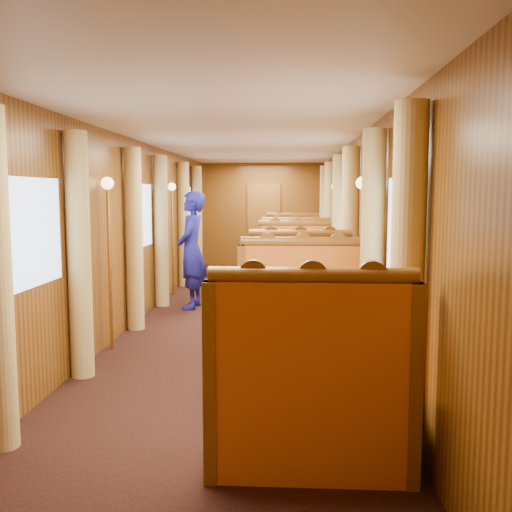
# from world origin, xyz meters

# --- Properties ---
(floor) EXTENTS (3.00, 12.00, 0.01)m
(floor) POSITION_xyz_m (0.00, 0.00, 0.00)
(floor) COLOR black
(floor) RESTS_ON ground
(ceiling) EXTENTS (3.00, 12.00, 0.01)m
(ceiling) POSITION_xyz_m (0.00, 0.00, 2.50)
(ceiling) COLOR silver
(ceiling) RESTS_ON wall_left
(wall_far) EXTENTS (3.00, 0.01, 2.50)m
(wall_far) POSITION_xyz_m (0.00, 6.00, 1.25)
(wall_far) COLOR brown
(wall_far) RESTS_ON floor
(wall_near) EXTENTS (3.00, 0.01, 2.50)m
(wall_near) POSITION_xyz_m (0.00, -6.00, 1.25)
(wall_near) COLOR brown
(wall_near) RESTS_ON floor
(wall_left) EXTENTS (0.01, 12.00, 2.50)m
(wall_left) POSITION_xyz_m (-1.50, 0.00, 1.25)
(wall_left) COLOR brown
(wall_left) RESTS_ON floor
(wall_right) EXTENTS (0.01, 12.00, 2.50)m
(wall_right) POSITION_xyz_m (1.50, 0.00, 1.25)
(wall_right) COLOR brown
(wall_right) RESTS_ON floor
(doorway_far) EXTENTS (0.80, 0.04, 2.00)m
(doorway_far) POSITION_xyz_m (0.00, 5.97, 1.00)
(doorway_far) COLOR brown
(doorway_far) RESTS_ON floor
(table_near) EXTENTS (1.05, 0.72, 0.75)m
(table_near) POSITION_xyz_m (0.75, -3.50, 0.38)
(table_near) COLOR white
(table_near) RESTS_ON floor
(banquette_near_fwd) EXTENTS (1.30, 0.55, 1.34)m
(banquette_near_fwd) POSITION_xyz_m (0.75, -4.51, 0.42)
(banquette_near_fwd) COLOR #B63E14
(banquette_near_fwd) RESTS_ON floor
(banquette_near_aft) EXTENTS (1.30, 0.55, 1.34)m
(banquette_near_aft) POSITION_xyz_m (0.75, -2.49, 0.42)
(banquette_near_aft) COLOR #B63E14
(banquette_near_aft) RESTS_ON floor
(table_mid) EXTENTS (1.05, 0.72, 0.75)m
(table_mid) POSITION_xyz_m (0.75, 0.00, 0.38)
(table_mid) COLOR white
(table_mid) RESTS_ON floor
(banquette_mid_fwd) EXTENTS (1.30, 0.55, 1.34)m
(banquette_mid_fwd) POSITION_xyz_m (0.75, -1.01, 0.42)
(banquette_mid_fwd) COLOR #B63E14
(banquette_mid_fwd) RESTS_ON floor
(banquette_mid_aft) EXTENTS (1.30, 0.55, 1.34)m
(banquette_mid_aft) POSITION_xyz_m (0.75, 1.01, 0.42)
(banquette_mid_aft) COLOR #B63E14
(banquette_mid_aft) RESTS_ON floor
(table_far) EXTENTS (1.05, 0.72, 0.75)m
(table_far) POSITION_xyz_m (0.75, 3.50, 0.38)
(table_far) COLOR white
(table_far) RESTS_ON floor
(banquette_far_fwd) EXTENTS (1.30, 0.55, 1.34)m
(banquette_far_fwd) POSITION_xyz_m (0.75, 2.49, 0.42)
(banquette_far_fwd) COLOR #B63E14
(banquette_far_fwd) RESTS_ON floor
(banquette_far_aft) EXTENTS (1.30, 0.55, 1.34)m
(banquette_far_aft) POSITION_xyz_m (0.75, 4.51, 0.42)
(banquette_far_aft) COLOR #B63E14
(banquette_far_aft) RESTS_ON floor
(tea_tray) EXTENTS (0.40, 0.34, 0.01)m
(tea_tray) POSITION_xyz_m (0.67, -3.56, 0.76)
(tea_tray) COLOR silver
(tea_tray) RESTS_ON table_near
(teapot_left) EXTENTS (0.18, 0.15, 0.13)m
(teapot_left) POSITION_xyz_m (0.58, -3.64, 0.81)
(teapot_left) COLOR silver
(teapot_left) RESTS_ON tea_tray
(teapot_right) EXTENTS (0.16, 0.12, 0.13)m
(teapot_right) POSITION_xyz_m (0.72, -3.59, 0.81)
(teapot_right) COLOR silver
(teapot_right) RESTS_ON tea_tray
(teapot_back) EXTENTS (0.19, 0.14, 0.14)m
(teapot_back) POSITION_xyz_m (0.68, -3.42, 0.82)
(teapot_back) COLOR silver
(teapot_back) RESTS_ON tea_tray
(fruit_plate) EXTENTS (0.21, 0.21, 0.05)m
(fruit_plate) POSITION_xyz_m (1.07, -3.64, 0.77)
(fruit_plate) COLOR white
(fruit_plate) RESTS_ON table_near
(cup_inboard) EXTENTS (0.08, 0.08, 0.26)m
(cup_inboard) POSITION_xyz_m (0.38, -3.36, 0.86)
(cup_inboard) COLOR white
(cup_inboard) RESTS_ON table_near
(cup_outboard) EXTENTS (0.08, 0.08, 0.26)m
(cup_outboard) POSITION_xyz_m (0.44, -3.27, 0.86)
(cup_outboard) COLOR white
(cup_outboard) RESTS_ON table_near
(rose_vase_mid) EXTENTS (0.06, 0.06, 0.36)m
(rose_vase_mid) POSITION_xyz_m (0.73, 0.02, 0.93)
(rose_vase_mid) COLOR silver
(rose_vase_mid) RESTS_ON table_mid
(rose_vase_far) EXTENTS (0.06, 0.06, 0.36)m
(rose_vase_far) POSITION_xyz_m (0.76, 3.53, 0.93)
(rose_vase_far) COLOR silver
(rose_vase_far) RESTS_ON table_far
(window_left_near) EXTENTS (0.01, 1.20, 0.90)m
(window_left_near) POSITION_xyz_m (-1.49, -3.50, 1.45)
(window_left_near) COLOR #92ADD2
(window_left_near) RESTS_ON wall_left
(curtain_left_near_b) EXTENTS (0.22, 0.22, 2.35)m
(curtain_left_near_b) POSITION_xyz_m (-1.38, -2.72, 1.18)
(curtain_left_near_b) COLOR tan
(curtain_left_near_b) RESTS_ON floor
(window_right_near) EXTENTS (0.01, 1.20, 0.90)m
(window_right_near) POSITION_xyz_m (1.49, -3.50, 1.45)
(window_right_near) COLOR #92ADD2
(window_right_near) RESTS_ON wall_right
(curtain_right_near_a) EXTENTS (0.22, 0.22, 2.35)m
(curtain_right_near_a) POSITION_xyz_m (1.38, -4.28, 1.18)
(curtain_right_near_a) COLOR tan
(curtain_right_near_a) RESTS_ON floor
(curtain_right_near_b) EXTENTS (0.22, 0.22, 2.35)m
(curtain_right_near_b) POSITION_xyz_m (1.38, -2.72, 1.18)
(curtain_right_near_b) COLOR tan
(curtain_right_near_b) RESTS_ON floor
(window_left_mid) EXTENTS (0.01, 1.20, 0.90)m
(window_left_mid) POSITION_xyz_m (-1.49, 0.00, 1.45)
(window_left_mid) COLOR #92ADD2
(window_left_mid) RESTS_ON wall_left
(curtain_left_mid_a) EXTENTS (0.22, 0.22, 2.35)m
(curtain_left_mid_a) POSITION_xyz_m (-1.38, -0.78, 1.18)
(curtain_left_mid_a) COLOR tan
(curtain_left_mid_a) RESTS_ON floor
(curtain_left_mid_b) EXTENTS (0.22, 0.22, 2.35)m
(curtain_left_mid_b) POSITION_xyz_m (-1.38, 0.78, 1.18)
(curtain_left_mid_b) COLOR tan
(curtain_left_mid_b) RESTS_ON floor
(window_right_mid) EXTENTS (0.01, 1.20, 0.90)m
(window_right_mid) POSITION_xyz_m (1.49, 0.00, 1.45)
(window_right_mid) COLOR #92ADD2
(window_right_mid) RESTS_ON wall_right
(curtain_right_mid_a) EXTENTS (0.22, 0.22, 2.35)m
(curtain_right_mid_a) POSITION_xyz_m (1.38, -0.78, 1.18)
(curtain_right_mid_a) COLOR tan
(curtain_right_mid_a) RESTS_ON floor
(curtain_right_mid_b) EXTENTS (0.22, 0.22, 2.35)m
(curtain_right_mid_b) POSITION_xyz_m (1.38, 0.78, 1.18)
(curtain_right_mid_b) COLOR tan
(curtain_right_mid_b) RESTS_ON floor
(window_left_far) EXTENTS (0.01, 1.20, 0.90)m
(window_left_far) POSITION_xyz_m (-1.49, 3.50, 1.45)
(window_left_far) COLOR #92ADD2
(window_left_far) RESTS_ON wall_left
(curtain_left_far_a) EXTENTS (0.22, 0.22, 2.35)m
(curtain_left_far_a) POSITION_xyz_m (-1.38, 2.72, 1.18)
(curtain_left_far_a) COLOR tan
(curtain_left_far_a) RESTS_ON floor
(curtain_left_far_b) EXTENTS (0.22, 0.22, 2.35)m
(curtain_left_far_b) POSITION_xyz_m (-1.38, 4.28, 1.18)
(curtain_left_far_b) COLOR tan
(curtain_left_far_b) RESTS_ON floor
(window_right_far) EXTENTS (0.01, 1.20, 0.90)m
(window_right_far) POSITION_xyz_m (1.49, 3.50, 1.45)
(window_right_far) COLOR #92ADD2
(window_right_far) RESTS_ON wall_right
(curtain_right_far_a) EXTENTS (0.22, 0.22, 2.35)m
(curtain_right_far_a) POSITION_xyz_m (1.38, 2.72, 1.18)
(curtain_right_far_a) COLOR tan
(curtain_right_far_a) RESTS_ON floor
(curtain_right_far_b) EXTENTS (0.22, 0.22, 2.35)m
(curtain_right_far_b) POSITION_xyz_m (1.38, 4.28, 1.18)
(curtain_right_far_b) COLOR tan
(curtain_right_far_b) RESTS_ON floor
(sconce_left_fore) EXTENTS (0.14, 0.14, 1.95)m
(sconce_left_fore) POSITION_xyz_m (-1.40, -1.75, 1.38)
(sconce_left_fore) COLOR #BF8C3F
(sconce_left_fore) RESTS_ON floor
(sconce_right_fore) EXTENTS (0.14, 0.14, 1.95)m
(sconce_right_fore) POSITION_xyz_m (1.40, -1.75, 1.38)
(sconce_right_fore) COLOR #BF8C3F
(sconce_right_fore) RESTS_ON floor
(sconce_left_aft) EXTENTS (0.14, 0.14, 1.95)m
(sconce_left_aft) POSITION_xyz_m (-1.40, 1.75, 1.38)
(sconce_left_aft) COLOR #BF8C3F
(sconce_left_aft) RESTS_ON floor
(sconce_right_aft) EXTENTS (0.14, 0.14, 1.95)m
(sconce_right_aft) POSITION_xyz_m (1.40, 1.75, 1.38)
(sconce_right_aft) COLOR #BF8C3F
(sconce_right_aft) RESTS_ON floor
(steward) EXTENTS (0.45, 0.67, 1.80)m
(steward) POSITION_xyz_m (-0.88, 0.63, 0.90)
(steward) COLOR navy
(steward) RESTS_ON floor
(passenger) EXTENTS (0.40, 0.44, 0.76)m
(passenger) POSITION_xyz_m (0.75, 0.77, 0.74)
(passenger) COLOR beige
(passenger) RESTS_ON banquette_mid_aft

